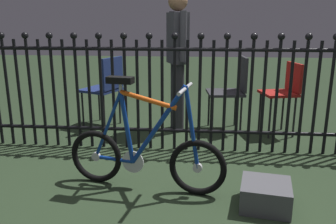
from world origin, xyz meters
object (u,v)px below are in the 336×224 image
Objects in this scene: chair_red at (284,90)px; display_crate at (265,195)px; chair_charcoal at (232,86)px; person_visitor at (178,50)px; bicycle at (144,153)px; chair_navy at (106,85)px.

chair_red is 1.83m from display_crate.
person_visitor reaches higher than chair_charcoal.
person_visitor reaches higher than display_crate.
chair_navy is (-0.72, 1.61, 0.23)m from bicycle.
display_crate is (0.75, -1.77, -0.86)m from person_visitor.
chair_charcoal is 1.87m from display_crate.
chair_navy is at bearing 175.91° from person_visitor.
bicycle is at bearing -95.73° from person_visitor.
chair_navy is 2.51× the size of display_crate.
person_visitor reaches higher than chair_navy.
display_crate is at bearing -105.61° from chair_red.
bicycle is at bearing -65.82° from chair_navy.
display_crate is at bearing -13.39° from bicycle.
chair_charcoal is at bearing -0.38° from chair_navy.
bicycle is 0.95m from display_crate.
chair_navy reaches higher than display_crate.
chair_navy is at bearing 176.78° from chair_red.
person_visitor is at bearing 84.27° from bicycle.
chair_navy is 0.98× the size of chair_charcoal.
bicycle reaches higher than chair_red.
chair_charcoal reaches higher than chair_red.
chair_navy is 1.53m from chair_charcoal.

